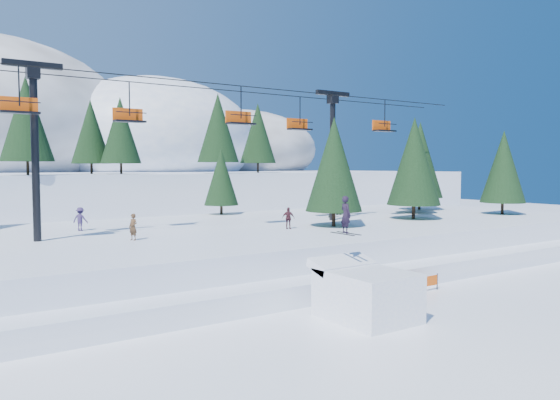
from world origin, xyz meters
TOP-DOWN VIEW (x-y plane):
  - ground at (0.00, 0.00)m, footprint 160.00×160.00m
  - mid_shelf at (0.00, 18.00)m, footprint 70.00×22.00m
  - berm at (0.00, 8.00)m, footprint 70.00×6.00m
  - jump_kicker at (1.74, 1.99)m, footprint 3.22×4.42m
  - chairlift at (1.54, 18.05)m, footprint 46.00×3.21m
  - conifer_stand at (3.19, 18.25)m, footprint 63.45×17.65m
  - distant_skiers at (1.84, 18.69)m, footprint 35.17×8.30m
  - banner_near at (7.67, 4.06)m, footprint 2.86×0.06m
  - banner_far at (8.86, 6.79)m, footprint 2.86×0.07m

SIDE VIEW (x-z plane):
  - ground at x=0.00m, z-range 0.00..0.00m
  - banner_near at x=7.67m, z-range 0.09..0.99m
  - banner_far at x=8.86m, z-range 0.09..0.99m
  - berm at x=0.00m, z-range 0.00..1.10m
  - jump_kicker at x=1.74m, z-range -1.51..3.94m
  - mid_shelf at x=0.00m, z-range 0.00..2.50m
  - distant_skiers at x=1.84m, z-range 2.44..4.16m
  - conifer_stand at x=3.19m, z-range 2.47..11.34m
  - chairlift at x=1.54m, z-range 4.18..14.46m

